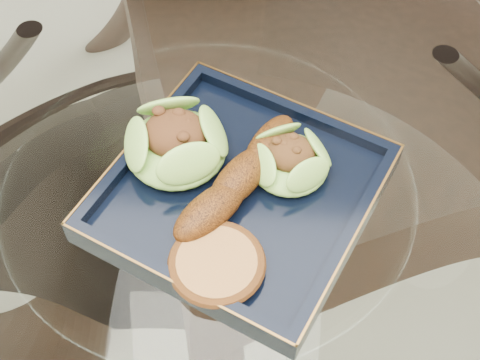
{
  "coord_description": "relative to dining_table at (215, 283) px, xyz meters",
  "views": [
    {
      "loc": [
        0.07,
        -0.39,
        1.38
      ],
      "look_at": [
        0.03,
        0.02,
        0.8
      ],
      "focal_mm": 50.0,
      "sensor_mm": 36.0,
      "label": 1
    }
  ],
  "objects": [
    {
      "name": "dining_chair",
      "position": [
        0.07,
        0.44,
        -0.02
      ],
      "size": [
        0.57,
        0.57,
        1.03
      ],
      "rotation": [
        0.0,
        0.0,
        0.36
      ],
      "color": "black",
      "rests_on": "ground"
    },
    {
      "name": "dining_table",
      "position": [
        0.0,
        0.0,
        0.0
      ],
      "size": [
        1.13,
        1.13,
        0.77
      ],
      "color": "white",
      "rests_on": "ground"
    },
    {
      "name": "crumb_patty",
      "position": [
        0.02,
        -0.08,
        0.19
      ],
      "size": [
        0.09,
        0.09,
        0.02
      ],
      "primitive_type": "cylinder",
      "rotation": [
        0.0,
        0.0,
        -0.02
      ],
      "color": "#AD7139",
      "rests_on": "navy_plate"
    },
    {
      "name": "lettuce_wrap_left",
      "position": [
        -0.04,
        0.06,
        0.2
      ],
      "size": [
        0.12,
        0.12,
        0.04
      ],
      "primitive_type": "ellipsoid",
      "rotation": [
        0.0,
        0.0,
        -0.04
      ],
      "color": "#598C28",
      "rests_on": "navy_plate"
    },
    {
      "name": "roasted_plantain",
      "position": [
        0.03,
        0.03,
        0.2
      ],
      "size": [
        0.14,
        0.19,
        0.04
      ],
      "primitive_type": "ellipsoid",
      "rotation": [
        0.0,
        0.0,
        1.02
      ],
      "color": "#65310A",
      "rests_on": "navy_plate"
    },
    {
      "name": "navy_plate",
      "position": [
        0.03,
        0.02,
        0.17
      ],
      "size": [
        0.36,
        0.36,
        0.02
      ],
      "primitive_type": "cube",
      "rotation": [
        0.0,
        0.0,
        -0.42
      ],
      "color": "black",
      "rests_on": "dining_table"
    },
    {
      "name": "lettuce_wrap_right",
      "position": [
        0.08,
        0.05,
        0.2
      ],
      "size": [
        0.1,
        0.1,
        0.03
      ],
      "primitive_type": "ellipsoid",
      "rotation": [
        0.0,
        0.0,
        0.12
      ],
      "color": "#60962B",
      "rests_on": "navy_plate"
    }
  ]
}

